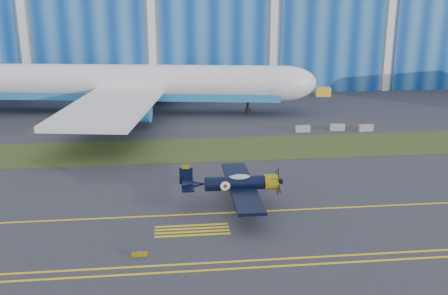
{
  "coord_description": "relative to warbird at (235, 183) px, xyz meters",
  "views": [
    {
      "loc": [
        -19.67,
        -46.43,
        18.42
      ],
      "look_at": [
        -13.93,
        5.43,
        2.77
      ],
      "focal_mm": 42.0,
      "sensor_mm": 36.0,
      "label": 1
    }
  ],
  "objects": [
    {
      "name": "barrier_c",
      "position": [
        21.15,
        23.8,
        -1.72
      ],
      "size": [
        2.05,
        0.78,
        0.9
      ],
      "primitive_type": "cube",
      "rotation": [
        0.0,
        0.0,
        0.09
      ],
      "color": "gray",
      "rests_on": "ground"
    },
    {
      "name": "edge_line_far",
      "position": [
        13.93,
        -9.93,
        -2.16
      ],
      "size": [
        80.0,
        0.2,
        0.02
      ],
      "primitive_type": "cube",
      "color": "yellow",
      "rests_on": "ground"
    },
    {
      "name": "ground",
      "position": [
        13.93,
        3.57,
        -2.17
      ],
      "size": [
        260.0,
        260.0,
        0.0
      ],
      "primitive_type": "plane",
      "color": "#30313C",
      "rests_on": "ground"
    },
    {
      "name": "hold_short_ladder",
      "position": [
        -4.07,
        -4.53,
        -2.16
      ],
      "size": [
        6.0,
        2.4,
        0.02
      ],
      "primitive_type": null,
      "color": "yellow",
      "rests_on": "ground"
    },
    {
      "name": "barrier_a",
      "position": [
        12.46,
        24.33,
        -1.72
      ],
      "size": [
        2.02,
        0.68,
        0.9
      ],
      "primitive_type": "cube",
      "rotation": [
        0.0,
        0.0,
        0.04
      ],
      "color": "gray",
      "rests_on": "ground"
    },
    {
      "name": "shipping_container",
      "position": [
        12.66,
        50.03,
        -0.99
      ],
      "size": [
        5.68,
        2.95,
        2.35
      ],
      "primitive_type": "cube",
      "rotation": [
        0.0,
        0.0,
        0.15
      ],
      "color": "silver",
      "rests_on": "ground"
    },
    {
      "name": "guard_board_left",
      "position": [
        -8.07,
        -8.43,
        -1.99
      ],
      "size": [
        1.2,
        0.15,
        0.35
      ],
      "primitive_type": "cube",
      "color": "yellow",
      "rests_on": "ground"
    },
    {
      "name": "taxiway_centreline",
      "position": [
        13.93,
        -1.43,
        -2.16
      ],
      "size": [
        200.0,
        0.2,
        0.02
      ],
      "primitive_type": "cube",
      "color": "yellow",
      "rests_on": "ground"
    },
    {
      "name": "edge_line_near",
      "position": [
        13.93,
        -10.93,
        -2.16
      ],
      "size": [
        80.0,
        0.2,
        0.02
      ],
      "primitive_type": "cube",
      "color": "yellow",
      "rests_on": "ground"
    },
    {
      "name": "barrier_b",
      "position": [
        17.38,
        24.55,
        -1.72
      ],
      "size": [
        2.04,
        0.77,
        0.9
      ],
      "primitive_type": "cube",
      "rotation": [
        0.0,
        0.0,
        -0.09
      ],
      "color": "gray",
      "rests_on": "ground"
    },
    {
      "name": "tug",
      "position": [
        22.55,
        48.78,
        -1.39
      ],
      "size": [
        2.84,
        1.96,
        1.56
      ],
      "primitive_type": "cube",
      "rotation": [
        0.0,
        0.0,
        -0.11
      ],
      "color": "yellow",
      "rests_on": "ground"
    },
    {
      "name": "grass_median",
      "position": [
        13.93,
        17.57,
        -2.15
      ],
      "size": [
        260.0,
        10.0,
        0.02
      ],
      "primitive_type": "cube",
      "color": "#475128",
      "rests_on": "ground"
    },
    {
      "name": "warbird",
      "position": [
        0.0,
        0.0,
        0.0
      ],
      "size": [
        10.18,
        12.28,
        3.64
      ],
      "rotation": [
        0.0,
        0.0,
        -0.0
      ],
      "color": "black",
      "rests_on": "ground"
    },
    {
      "name": "jetliner",
      "position": [
        -9.99,
        38.76,
        8.53
      ],
      "size": [
        69.03,
        61.37,
        21.38
      ],
      "rotation": [
        0.0,
        0.0,
        -0.16
      ],
      "color": "silver",
      "rests_on": "ground"
    },
    {
      "name": "hangar",
      "position": [
        13.93,
        75.35,
        12.79
      ],
      "size": [
        220.0,
        45.7,
        30.0
      ],
      "color": "silver",
      "rests_on": "ground"
    }
  ]
}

